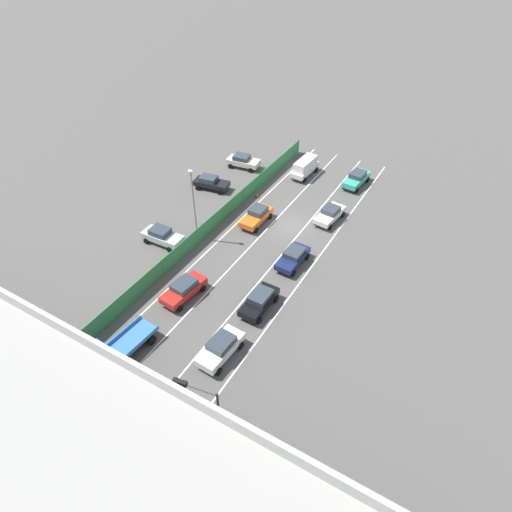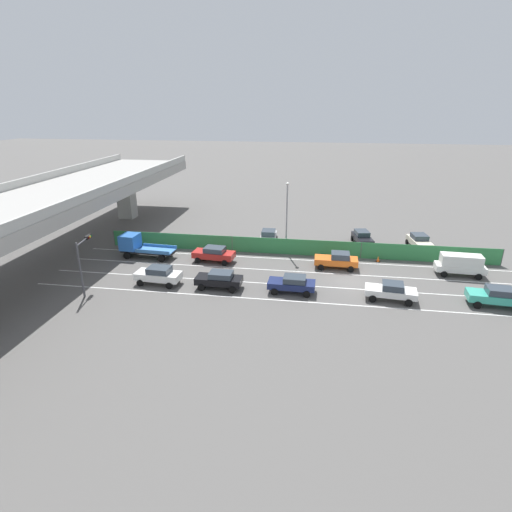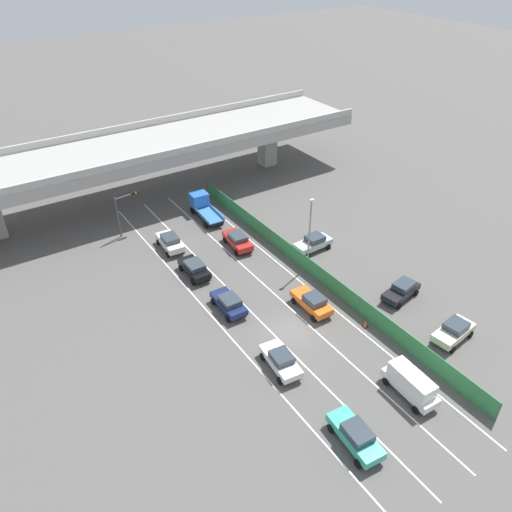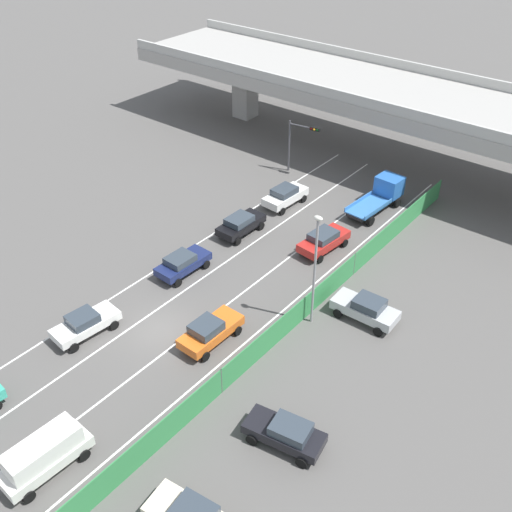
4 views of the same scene
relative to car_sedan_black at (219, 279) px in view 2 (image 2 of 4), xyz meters
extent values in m
plane|color=#565451|center=(3.36, -12.16, -0.90)|extent=(300.00, 300.00, 0.00)
cube|color=silver|center=(-1.70, -6.38, -0.90)|extent=(0.14, 47.57, 0.01)
cube|color=silver|center=(1.67, -6.38, -0.90)|extent=(0.14, 47.57, 0.01)
cube|color=silver|center=(5.05, -6.38, -0.90)|extent=(0.14, 47.57, 0.01)
cube|color=silver|center=(8.42, -6.38, -0.90)|extent=(0.14, 47.57, 0.01)
cube|color=#A09E99|center=(3.36, 19.41, 5.60)|extent=(59.03, 11.87, 1.30)
cube|color=#B2B2AD|center=(3.36, 13.71, 6.70)|extent=(59.03, 0.30, 0.90)
cube|color=#A09E99|center=(22.25, 19.41, 2.03)|extent=(2.12, 2.12, 5.86)
cube|color=#338447|center=(9.98, -6.38, 0.02)|extent=(0.06, 43.57, 1.84)
cylinder|color=#4C514C|center=(9.98, -28.16, 0.02)|extent=(0.10, 0.10, 1.84)
cylinder|color=#4C514C|center=(9.98, -13.64, 0.02)|extent=(0.10, 0.10, 1.84)
cylinder|color=#4C514C|center=(9.98, 0.88, 0.02)|extent=(0.10, 0.10, 1.84)
cylinder|color=#4C514C|center=(9.98, 15.41, 0.02)|extent=(0.10, 0.10, 1.84)
cube|color=black|center=(0.00, 0.05, -0.12)|extent=(1.84, 4.30, 0.62)
cube|color=#333D47|center=(0.00, -0.16, 0.45)|extent=(1.60, 2.13, 0.51)
cylinder|color=black|center=(-0.87, 1.52, -0.58)|extent=(0.23, 0.64, 0.64)
cylinder|color=black|center=(0.91, 1.50, -0.58)|extent=(0.23, 0.64, 0.64)
cylinder|color=black|center=(-0.91, -1.39, -0.58)|extent=(0.23, 0.64, 0.64)
cylinder|color=black|center=(0.87, -1.41, -0.58)|extent=(0.23, 0.64, 0.64)
cube|color=navy|center=(0.11, -6.66, -0.14)|extent=(1.91, 4.28, 0.58)
cube|color=#333D47|center=(0.10, -6.93, 0.41)|extent=(1.63, 2.03, 0.51)
cylinder|color=black|center=(-0.75, -5.20, -0.58)|extent=(0.24, 0.65, 0.64)
cylinder|color=black|center=(1.05, -5.25, -0.58)|extent=(0.24, 0.65, 0.64)
cylinder|color=black|center=(-0.82, -8.08, -0.58)|extent=(0.24, 0.65, 0.64)
cylinder|color=black|center=(0.97, -8.12, -0.58)|extent=(0.24, 0.65, 0.64)
cube|color=teal|center=(0.04, -23.92, -0.10)|extent=(2.18, 4.71, 0.65)
cube|color=#333D47|center=(0.02, -24.09, 0.51)|extent=(1.73, 2.16, 0.55)
cylinder|color=black|center=(-0.70, -22.29, -0.58)|extent=(0.28, 0.66, 0.64)
cylinder|color=black|center=(1.06, -22.45, -0.58)|extent=(0.28, 0.66, 0.64)
cylinder|color=black|center=(0.77, -25.54, -0.58)|extent=(0.28, 0.66, 0.64)
cube|color=orange|center=(6.62, -10.82, -0.11)|extent=(1.87, 4.44, 0.63)
cube|color=#333D47|center=(6.61, -11.22, 0.51)|extent=(1.61, 1.87, 0.60)
cylinder|color=black|center=(5.74, -9.30, -0.58)|extent=(0.23, 0.64, 0.64)
cylinder|color=black|center=(7.54, -9.33, -0.58)|extent=(0.23, 0.64, 0.64)
cylinder|color=black|center=(5.70, -12.31, -0.58)|extent=(0.23, 0.64, 0.64)
cylinder|color=black|center=(7.50, -12.33, -0.58)|extent=(0.23, 0.64, 0.64)
cube|color=red|center=(6.51, 2.20, -0.10)|extent=(2.23, 4.62, 0.65)
cube|color=#333D47|center=(6.49, 2.08, 0.49)|extent=(1.79, 2.29, 0.53)
cylinder|color=black|center=(5.76, 3.80, -0.58)|extent=(0.28, 0.66, 0.64)
cylinder|color=black|center=(7.55, 3.62, -0.58)|extent=(0.28, 0.66, 0.64)
cylinder|color=black|center=(5.46, 0.78, -0.58)|extent=(0.28, 0.66, 0.64)
cylinder|color=black|center=(7.25, 0.60, -0.58)|extent=(0.28, 0.66, 0.64)
cube|color=white|center=(0.06, 5.96, -0.09)|extent=(2.03, 4.40, 0.68)
cube|color=#333D47|center=(0.05, 5.81, 0.52)|extent=(1.69, 2.16, 0.54)
cylinder|color=black|center=(-0.75, 7.48, -0.58)|extent=(0.26, 0.65, 0.64)
cylinder|color=black|center=(1.03, 7.37, -0.58)|extent=(0.26, 0.65, 0.64)
cylinder|color=black|center=(-0.92, 4.56, -0.58)|extent=(0.26, 0.65, 0.64)
cylinder|color=black|center=(0.86, 4.45, -0.58)|extent=(0.26, 0.65, 0.64)
cube|color=silver|center=(-0.11, -15.30, -0.14)|extent=(2.22, 4.49, 0.56)
cube|color=#333D47|center=(-0.12, -15.43, 0.41)|extent=(1.74, 1.92, 0.55)
cylinder|color=black|center=(-0.83, -13.74, -0.58)|extent=(0.29, 0.66, 0.64)
cylinder|color=black|center=(0.93, -13.93, -0.58)|extent=(0.29, 0.66, 0.64)
cylinder|color=black|center=(-1.14, -16.67, -0.58)|extent=(0.29, 0.66, 0.64)
cylinder|color=black|center=(0.61, -16.85, -0.58)|extent=(0.29, 0.66, 0.64)
cube|color=silver|center=(6.54, -22.94, -0.11)|extent=(1.94, 4.72, 0.63)
cube|color=silver|center=(6.54, -22.94, 0.74)|extent=(1.69, 3.87, 1.06)
cylinder|color=black|center=(5.77, -21.32, -0.58)|extent=(0.25, 0.65, 0.64)
cylinder|color=black|center=(7.47, -21.41, -0.58)|extent=(0.25, 0.65, 0.64)
cylinder|color=black|center=(5.61, -24.47, -0.58)|extent=(0.25, 0.65, 0.64)
cylinder|color=black|center=(7.30, -24.56, -0.58)|extent=(0.25, 0.65, 0.64)
cube|color=black|center=(6.68, 9.73, -0.18)|extent=(2.05, 6.09, 0.25)
cube|color=blue|center=(6.82, 11.82, 0.78)|extent=(2.18, 1.93, 1.67)
cube|color=#3875BC|center=(6.61, 8.76, 0.00)|extent=(2.33, 4.17, 0.10)
cube|color=#3875BC|center=(5.62, 8.83, 0.17)|extent=(0.36, 4.04, 0.35)
cube|color=#3875BC|center=(7.60, 8.69, 0.17)|extent=(0.36, 4.04, 0.35)
cylinder|color=black|center=(5.79, 11.83, -0.50)|extent=(0.31, 0.82, 0.80)
cylinder|color=black|center=(7.85, 11.69, -0.50)|extent=(0.31, 0.82, 0.80)
cylinder|color=black|center=(5.51, 7.77, -0.50)|extent=(0.31, 0.82, 0.80)
cylinder|color=black|center=(7.57, 7.63, -0.50)|extent=(0.31, 0.82, 0.80)
cube|color=beige|center=(14.33, -20.74, -0.10)|extent=(4.42, 2.38, 0.65)
cube|color=#333D47|center=(14.56, -20.71, 0.50)|extent=(2.10, 1.86, 0.55)
cylinder|color=black|center=(13.03, -21.84, -0.58)|extent=(0.66, 0.30, 0.64)
cylinder|color=black|center=(12.79, -20.01, -0.58)|extent=(0.66, 0.30, 0.64)
cylinder|color=black|center=(15.87, -21.47, -0.58)|extent=(0.66, 0.30, 0.64)
cylinder|color=black|center=(15.63, -19.64, -0.58)|extent=(0.66, 0.30, 0.64)
cube|color=black|center=(14.84, -14.22, -0.13)|extent=(4.47, 2.42, 0.58)
cube|color=#333D47|center=(15.21, -14.16, 0.44)|extent=(2.23, 1.83, 0.55)
cylinder|color=black|center=(13.57, -15.31, -0.58)|extent=(0.67, 0.33, 0.64)
cylinder|color=black|center=(13.27, -13.63, -0.58)|extent=(0.67, 0.33, 0.64)
cylinder|color=black|center=(16.41, -14.82, -0.58)|extent=(0.67, 0.33, 0.64)
cylinder|color=black|center=(16.11, -13.13, -0.58)|extent=(0.67, 0.33, 0.64)
cube|color=#B2B5B7|center=(13.10, -2.92, -0.10)|extent=(4.42, 1.93, 0.66)
cube|color=#333D47|center=(13.34, -2.92, 0.53)|extent=(1.94, 1.64, 0.59)
cylinder|color=black|center=(11.64, -3.87, -0.58)|extent=(0.65, 0.24, 0.64)
cylinder|color=black|center=(11.58, -2.07, -0.58)|extent=(0.65, 0.24, 0.64)
cylinder|color=black|center=(14.61, -3.78, -0.58)|extent=(0.65, 0.24, 0.64)
cylinder|color=black|center=(14.55, -1.98, -0.58)|extent=(0.65, 0.24, 0.64)
cylinder|color=#47474C|center=(-3.61, 11.45, 1.63)|extent=(0.18, 0.18, 5.07)
cylinder|color=#47474C|center=(-2.22, 11.67, 3.86)|extent=(2.80, 0.55, 0.12)
cube|color=black|center=(-1.11, 11.84, 3.86)|extent=(0.99, 0.42, 0.32)
sphere|color=#390706|center=(-1.38, 11.64, 3.86)|extent=(0.20, 0.20, 0.20)
sphere|color=#EFA319|center=(-1.08, 11.68, 3.86)|extent=(0.20, 0.20, 0.20)
sphere|color=black|center=(-0.79, 11.73, 3.86)|extent=(0.20, 0.20, 0.20)
cylinder|color=gray|center=(10.49, -5.29, 2.99)|extent=(0.16, 0.16, 7.79)
ellipsoid|color=silver|center=(10.49, -5.29, 7.06)|extent=(0.60, 0.36, 0.28)
cone|color=orange|center=(9.15, -15.44, -0.58)|extent=(0.36, 0.36, 0.65)
cube|color=black|center=(9.15, -15.44, -0.89)|extent=(0.47, 0.47, 0.03)
camera|label=1|loc=(-13.16, 23.16, 27.48)|focal=30.96mm
camera|label=2|loc=(-33.58, -8.58, 15.23)|focal=28.60mm
camera|label=3|loc=(-17.59, -38.34, 29.39)|focal=35.10mm
camera|label=4|loc=(26.20, -30.73, 25.20)|focal=41.69mm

